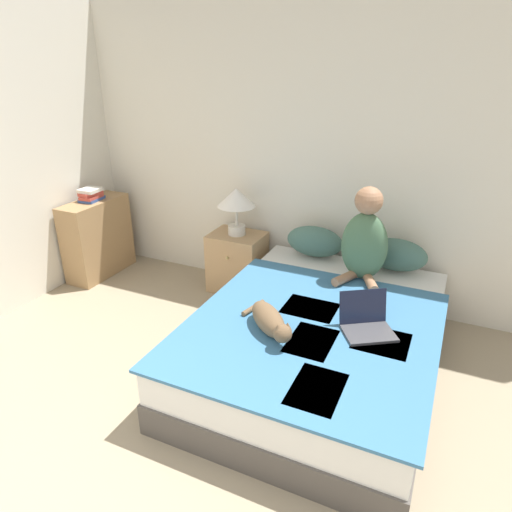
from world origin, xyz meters
The scene contains 11 objects.
wall_back centered at (0.00, 3.62, 1.27)m, with size 5.16×0.05×2.55m.
bed centered at (0.58, 2.51, 0.23)m, with size 1.56×2.08×0.46m.
pillow_near centered at (0.24, 3.41, 0.59)m, with size 0.49×0.23×0.26m.
pillow_far centered at (0.92, 3.41, 0.59)m, with size 0.49×0.23×0.26m.
person_sitting centered at (0.71, 3.14, 0.78)m, with size 0.36×0.35×0.73m.
cat_tabby centered at (0.36, 2.15, 0.54)m, with size 0.44×0.50×0.17m.
laptop_open centered at (0.90, 2.42, 0.51)m, with size 0.41×0.40×0.23m.
nightstand centered at (-0.49, 3.36, 0.28)m, with size 0.48×0.40×0.56m.
table_lamp centered at (-0.49, 3.36, 0.87)m, with size 0.34×0.34×0.43m.
bookshelf centered at (-1.91, 3.09, 0.38)m, with size 0.29×0.71×0.77m.
book_stack_top centered at (-1.91, 3.09, 0.83)m, with size 0.18×0.25×0.12m.
Camera 1 is at (1.30, -0.10, 2.05)m, focal length 32.00 mm.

